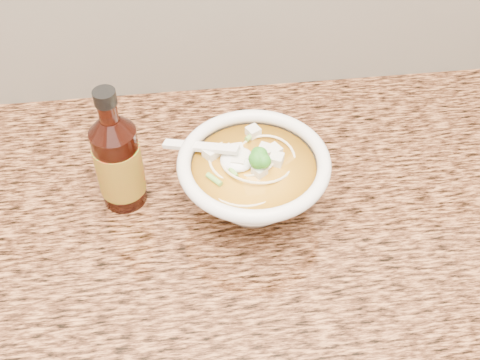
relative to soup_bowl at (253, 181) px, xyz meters
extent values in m
cube|color=#A7693D|center=(-0.09, -0.02, -0.07)|extent=(4.00, 0.68, 0.04)
cylinder|color=white|center=(0.00, 0.00, -0.05)|extent=(0.09, 0.09, 0.01)
torus|color=white|center=(0.00, 0.00, 0.04)|extent=(0.22, 0.22, 0.02)
torus|color=beige|center=(-0.01, 0.00, 0.03)|extent=(0.13, 0.13, 0.00)
torus|color=beige|center=(-0.01, 0.00, 0.03)|extent=(0.08, 0.08, 0.00)
torus|color=beige|center=(0.00, -0.01, 0.03)|extent=(0.10, 0.10, 0.00)
torus|color=beige|center=(0.00, 0.02, 0.03)|extent=(0.11, 0.11, 0.00)
torus|color=beige|center=(0.00, 0.02, 0.02)|extent=(0.08, 0.08, 0.00)
torus|color=beige|center=(-0.02, 0.00, 0.02)|extent=(0.11, 0.11, 0.00)
cube|color=silver|center=(0.02, 0.04, 0.04)|extent=(0.02, 0.02, 0.02)
cube|color=silver|center=(0.03, -0.02, 0.04)|extent=(0.02, 0.02, 0.02)
cube|color=silver|center=(0.04, -0.01, 0.04)|extent=(0.03, 0.03, 0.02)
cube|color=silver|center=(0.00, 0.05, 0.04)|extent=(0.02, 0.02, 0.02)
cube|color=silver|center=(-0.04, 0.00, 0.04)|extent=(0.02, 0.02, 0.02)
cube|color=silver|center=(-0.04, -0.01, 0.04)|extent=(0.02, 0.02, 0.02)
cube|color=silver|center=(-0.07, 0.00, 0.04)|extent=(0.02, 0.02, 0.02)
cube|color=silver|center=(0.02, -0.02, 0.04)|extent=(0.03, 0.03, 0.02)
cube|color=silver|center=(0.02, 0.01, 0.04)|extent=(0.02, 0.02, 0.02)
cube|color=silver|center=(0.02, 0.05, 0.04)|extent=(0.03, 0.03, 0.02)
ellipsoid|color=#196014|center=(0.01, -0.01, 0.05)|extent=(0.04, 0.04, 0.04)
cylinder|color=#73B545|center=(0.01, 0.03, 0.04)|extent=(0.02, 0.02, 0.01)
cylinder|color=#73B545|center=(0.05, -0.01, 0.04)|extent=(0.01, 0.02, 0.01)
cylinder|color=#73B545|center=(0.06, -0.04, 0.04)|extent=(0.01, 0.02, 0.01)
cylinder|color=#73B545|center=(-0.03, -0.06, 0.04)|extent=(0.01, 0.02, 0.01)
ellipsoid|color=white|center=(-0.02, 0.01, 0.04)|extent=(0.05, 0.05, 0.02)
cube|color=white|center=(-0.07, 0.04, 0.04)|extent=(0.11, 0.07, 0.03)
cylinder|color=#330D07|center=(-0.19, 0.04, 0.02)|extent=(0.08, 0.08, 0.14)
cylinder|color=#330D07|center=(-0.19, 0.04, 0.12)|extent=(0.03, 0.03, 0.03)
cylinder|color=black|center=(-0.19, 0.04, 0.15)|extent=(0.04, 0.04, 0.02)
cylinder|color=red|center=(-0.19, 0.04, 0.01)|extent=(0.09, 0.09, 0.09)
camera|label=1|loc=(-0.09, -0.59, 0.65)|focal=45.00mm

